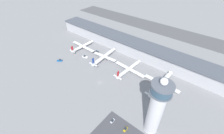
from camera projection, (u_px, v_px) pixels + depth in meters
name	position (u px, v px, depth m)	size (l,w,h in m)	color
ground_plane	(100.00, 82.00, 155.89)	(1000.00, 1000.00, 0.00)	gray
terminal_building	(136.00, 48.00, 193.15)	(261.11, 25.00, 17.05)	#B2B2B7
runway_strip	(165.00, 30.00, 256.22)	(391.67, 44.00, 0.01)	#515154
control_tower	(156.00, 107.00, 99.72)	(14.07, 14.07, 52.28)	silver
airplane_gate_alpha	(83.00, 46.00, 206.40)	(41.33, 36.38, 11.26)	white
airplane_gate_bravo	(104.00, 57.00, 185.46)	(32.90, 43.01, 13.30)	white
airplane_gate_charlie	(129.00, 69.00, 166.90)	(39.38, 40.22, 11.99)	white
airplane_gate_delta	(161.00, 83.00, 148.71)	(37.40, 43.78, 13.62)	white
service_truck_catering	(96.00, 52.00, 200.02)	(7.30, 7.19, 3.06)	black
service_truck_fuel	(85.00, 57.00, 191.41)	(7.86, 4.40, 2.53)	black
service_truck_baggage	(60.00, 61.00, 184.81)	(6.17, 5.90, 2.71)	black
service_truck_water	(122.00, 75.00, 163.82)	(3.17, 6.11, 3.05)	black
car_blue_compact	(113.00, 121.00, 120.31)	(1.78, 4.37, 1.38)	black
car_maroon_suv	(126.00, 129.00, 114.68)	(1.89, 4.34, 1.54)	black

